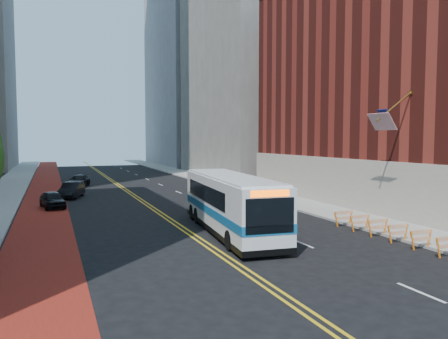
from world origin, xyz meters
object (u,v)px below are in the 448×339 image
transit_bus (230,203)px  car_c (79,181)px  car_a (52,200)px  car_b (72,190)px

transit_bus → car_c: bearing=108.6°
transit_bus → car_a: (-9.73, 13.80, -1.10)m
transit_bus → car_b: bearing=117.8°
transit_bus → car_c: 30.23m
transit_bus → car_b: transit_bus is taller
car_c → transit_bus: bearing=-60.6°
car_a → transit_bus: bearing=-64.7°
transit_bus → car_a: transit_bus is taller
car_a → car_b: car_b is taller
car_a → car_c: bearing=69.6°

